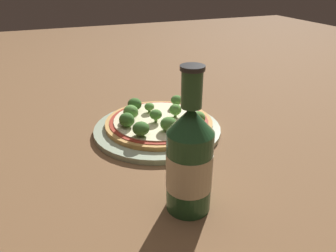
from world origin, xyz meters
name	(u,v)px	position (x,y,z in m)	size (l,w,h in m)	color
ground_plane	(165,128)	(0.00, 0.00, 0.00)	(3.00, 3.00, 0.00)	brown
plate	(157,129)	(0.01, -0.02, 0.01)	(0.28, 0.28, 0.01)	#A3B293
pizza	(159,122)	(0.00, -0.02, 0.02)	(0.24, 0.24, 0.01)	tan
broccoli_floret_0	(131,112)	(-0.02, -0.07, 0.04)	(0.03, 0.03, 0.03)	#7A9E5B
broccoli_floret_1	(198,118)	(0.06, 0.05, 0.04)	(0.03, 0.03, 0.03)	#7A9E5B
broccoli_floret_2	(127,120)	(0.01, -0.09, 0.04)	(0.03, 0.03, 0.03)	#7A9E5B
broccoli_floret_3	(175,110)	(0.00, 0.02, 0.04)	(0.03, 0.03, 0.03)	#7A9E5B
broccoli_floret_4	(141,129)	(0.06, -0.08, 0.04)	(0.03, 0.03, 0.03)	#7A9E5B
broccoli_floret_5	(156,115)	(0.01, -0.03, 0.04)	(0.03, 0.03, 0.03)	#7A9E5B
broccoli_floret_6	(149,107)	(-0.05, -0.02, 0.04)	(0.02, 0.02, 0.02)	#7A9E5B
broccoli_floret_7	(135,104)	(-0.06, -0.05, 0.04)	(0.03, 0.03, 0.03)	#7A9E5B
broccoli_floret_8	(177,100)	(-0.05, 0.05, 0.04)	(0.03, 0.03, 0.03)	#7A9E5B
broccoli_floret_9	(169,124)	(0.06, -0.02, 0.04)	(0.04, 0.04, 0.03)	#7A9E5B
beer_bottle	(189,160)	(0.27, -0.07, 0.08)	(0.07, 0.07, 0.22)	#234C28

